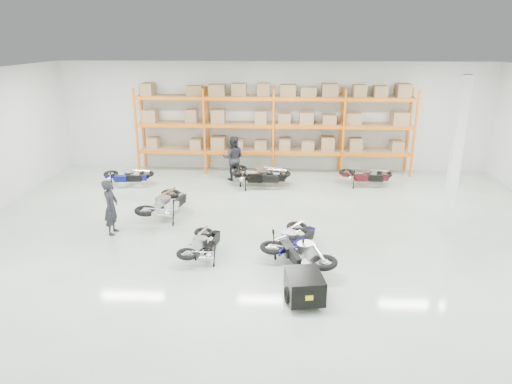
# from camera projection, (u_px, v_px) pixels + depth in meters

# --- Properties ---
(room) EXTENTS (18.00, 18.00, 18.00)m
(room) POSITION_uv_depth(u_px,v_px,m) (269.00, 159.00, 12.52)
(room) COLOR #B8CDB8
(room) RESTS_ON ground
(pallet_rack) EXTENTS (11.28, 0.98, 3.62)m
(pallet_rack) POSITION_uv_depth(u_px,v_px,m) (274.00, 119.00, 18.61)
(pallet_rack) COLOR orange
(pallet_rack) RESTS_ON ground
(structural_column) EXTENTS (0.25, 0.25, 4.50)m
(structural_column) POSITION_uv_depth(u_px,v_px,m) (456.00, 157.00, 12.72)
(structural_column) COLOR white
(structural_column) RESTS_ON ground
(moto_blue_centre) EXTENTS (1.59, 1.99, 1.15)m
(moto_blue_centre) POSITION_uv_depth(u_px,v_px,m) (293.00, 235.00, 11.86)
(moto_blue_centre) COLOR #090855
(moto_blue_centre) RESTS_ON ground
(moto_silver_left) EXTENTS (1.42, 2.13, 1.27)m
(moto_silver_left) POSITION_uv_depth(u_px,v_px,m) (166.00, 200.00, 14.30)
(moto_silver_left) COLOR #B0B3B7
(moto_silver_left) RESTS_ON ground
(moto_black_far_left) EXTENTS (1.01, 1.68, 1.02)m
(moto_black_far_left) POSITION_uv_depth(u_px,v_px,m) (203.00, 241.00, 11.71)
(moto_black_far_left) COLOR black
(moto_black_far_left) RESTS_ON ground
(moto_touring_right) EXTENTS (1.52, 2.15, 1.26)m
(moto_touring_right) POSITION_uv_depth(u_px,v_px,m) (302.00, 245.00, 11.20)
(moto_touring_right) COLOR black
(moto_touring_right) RESTS_ON ground
(trailer) EXTENTS (0.89, 1.61, 0.66)m
(trailer) POSITION_uv_depth(u_px,v_px,m) (304.00, 286.00, 9.76)
(trailer) COLOR black
(trailer) RESTS_ON ground
(moto_back_a) EXTENTS (1.70, 0.89, 1.08)m
(moto_back_a) POSITION_uv_depth(u_px,v_px,m) (127.00, 173.00, 17.35)
(moto_back_a) COLOR navy
(moto_back_a) RESTS_ON ground
(moto_back_b) EXTENTS (2.07, 1.30, 1.25)m
(moto_back_b) POSITION_uv_depth(u_px,v_px,m) (257.00, 169.00, 17.55)
(moto_back_b) COLOR #B7BCC1
(moto_back_b) RESTS_ON ground
(moto_back_c) EXTENTS (1.94, 0.99, 1.25)m
(moto_back_c) POSITION_uv_depth(u_px,v_px,m) (261.00, 173.00, 17.16)
(moto_back_c) COLOR black
(moto_back_c) RESTS_ON ground
(moto_back_d) EXTENTS (1.79, 1.00, 1.11)m
(moto_back_d) POSITION_uv_depth(u_px,v_px,m) (366.00, 173.00, 17.38)
(moto_back_d) COLOR #410D13
(moto_back_d) RESTS_ON ground
(person_left) EXTENTS (0.39, 0.59, 1.62)m
(person_left) POSITION_uv_depth(u_px,v_px,m) (111.00, 207.00, 13.07)
(person_left) COLOR black
(person_left) RESTS_ON ground
(person_back) EXTENTS (0.88, 0.70, 1.77)m
(person_back) POSITION_uv_depth(u_px,v_px,m) (233.00, 158.00, 18.00)
(person_back) COLOR black
(person_back) RESTS_ON ground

